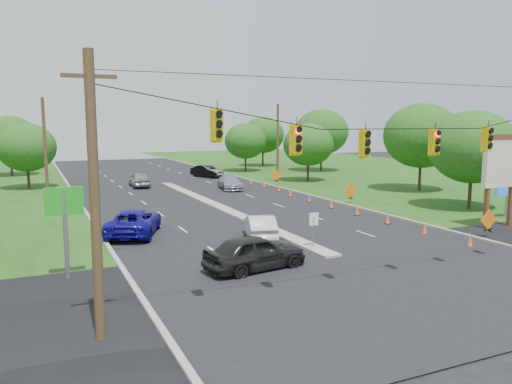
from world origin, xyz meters
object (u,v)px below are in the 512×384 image
black_sedan (255,252)px  blue_pickup (134,222)px  pylon_sign (502,167)px  white_sedan (260,227)px

black_sedan → blue_pickup: black_sedan is taller
pylon_sign → blue_pickup: pylon_sign is taller
pylon_sign → black_sedan: (-18.72, -2.27, -3.16)m
white_sedan → blue_pickup: size_ratio=0.76×
black_sedan → white_sedan: (2.87, 5.65, -0.11)m
blue_pickup → pylon_sign: bearing=-177.0°
white_sedan → blue_pickup: bearing=-15.1°
black_sedan → pylon_sign: bearing=-92.3°
pylon_sign → blue_pickup: size_ratio=1.05×
pylon_sign → blue_pickup: bearing=161.3°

